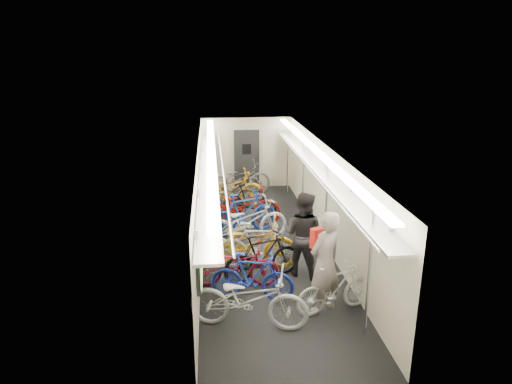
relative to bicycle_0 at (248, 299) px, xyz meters
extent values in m
plane|color=black|center=(0.65, 3.37, -0.54)|extent=(10.00, 10.00, 0.00)
plane|color=white|center=(0.65, 3.37, 1.86)|extent=(10.00, 10.00, 0.00)
plane|color=beige|center=(-0.85, 3.37, 0.66)|extent=(0.00, 10.00, 10.00)
plane|color=beige|center=(2.15, 3.37, 0.66)|extent=(0.00, 10.00, 10.00)
plane|color=beige|center=(0.65, 8.37, 0.66)|extent=(3.00, 0.00, 3.00)
plane|color=beige|center=(0.65, -1.63, 0.66)|extent=(3.00, 0.00, 3.00)
cube|color=black|center=(-0.81, 0.17, 0.71)|extent=(0.06, 1.10, 0.80)
cube|color=#80DB60|center=(-0.77, 0.17, 0.71)|extent=(0.02, 0.96, 0.66)
cube|color=black|center=(-0.81, 2.37, 0.71)|extent=(0.06, 1.10, 0.80)
cube|color=#80DB60|center=(-0.77, 2.37, 0.71)|extent=(0.02, 0.96, 0.66)
cube|color=black|center=(-0.81, 4.57, 0.71)|extent=(0.06, 1.10, 0.80)
cube|color=#80DB60|center=(-0.77, 4.57, 0.71)|extent=(0.02, 0.96, 0.66)
cube|color=black|center=(-0.81, 6.77, 0.71)|extent=(0.06, 1.10, 0.80)
cube|color=#80DB60|center=(-0.77, 6.77, 0.71)|extent=(0.02, 0.96, 0.66)
cube|color=yellow|center=(-0.80, 1.27, 0.76)|extent=(0.02, 0.22, 0.30)
cube|color=yellow|center=(-0.80, 3.47, 0.76)|extent=(0.02, 0.22, 0.30)
cube|color=yellow|center=(-0.80, 5.67, 0.76)|extent=(0.02, 0.22, 0.30)
cube|color=black|center=(0.65, 8.31, 0.46)|extent=(0.85, 0.08, 2.00)
cube|color=#999BA0|center=(-0.63, 3.37, 1.38)|extent=(0.40, 9.70, 0.05)
cube|color=#999BA0|center=(1.93, 3.37, 1.38)|extent=(0.40, 9.70, 0.05)
cylinder|color=silver|center=(-0.30, 3.37, 1.48)|extent=(0.04, 9.70, 0.04)
cylinder|color=silver|center=(1.60, 3.37, 1.48)|extent=(0.04, 9.70, 0.04)
cube|color=white|center=(-0.55, 3.37, 1.80)|extent=(0.18, 9.60, 0.04)
cube|color=white|center=(1.85, 3.37, 1.80)|extent=(0.18, 9.60, 0.04)
cylinder|color=silver|center=(1.90, -0.43, 0.66)|extent=(0.05, 0.05, 2.38)
cylinder|color=silver|center=(1.90, 2.37, 0.66)|extent=(0.05, 0.05, 2.38)
cylinder|color=silver|center=(1.90, 4.87, 0.66)|extent=(0.05, 0.05, 2.38)
cylinder|color=silver|center=(1.90, 7.37, 0.66)|extent=(0.05, 0.05, 2.38)
imported|color=#B6B4BA|center=(0.00, 0.00, 0.00)|extent=(2.16, 1.19, 1.08)
imported|color=#192C98|center=(0.14, 0.89, -0.06)|extent=(1.65, 0.84, 0.96)
imported|color=maroon|center=(-0.14, 1.45, -0.08)|extent=(1.79, 0.77, 0.91)
imported|color=black|center=(0.43, 1.65, -0.02)|extent=(1.77, 1.01, 1.03)
imported|color=orange|center=(0.18, 2.25, 0.02)|extent=(2.21, 1.02, 1.12)
imported|color=#B9B9BB|center=(0.39, 2.20, -0.01)|extent=(1.81, 0.68, 1.06)
imported|color=#BDBCC2|center=(0.25, 3.54, 0.02)|extent=(2.25, 1.32, 1.12)
imported|color=navy|center=(0.23, 4.14, 0.02)|extent=(1.92, 1.15, 1.11)
imported|color=maroon|center=(0.17, 4.71, 0.04)|extent=(2.20, 0.81, 1.15)
imported|color=black|center=(0.50, 5.40, -0.06)|extent=(1.63, 1.01, 0.95)
imported|color=#F2A316|center=(-0.08, 6.22, 0.03)|extent=(2.26, 1.11, 1.14)
imported|color=white|center=(1.59, 0.33, -0.08)|extent=(1.60, 0.82, 0.92)
imported|color=#58585C|center=(0.19, 6.16, -0.06)|extent=(1.91, 1.26, 0.95)
imported|color=#5E5F63|center=(0.32, 7.53, 0.01)|extent=(2.16, 0.98, 1.10)
imported|color=gray|center=(1.39, 0.38, 0.42)|extent=(0.84, 0.76, 1.92)
imported|color=black|center=(1.29, 1.82, 0.37)|extent=(1.11, 1.06, 1.81)
cube|color=red|center=(1.33, 0.74, 0.74)|extent=(0.29, 0.24, 0.38)
camera|label=1|loc=(-0.56, -6.77, 4.01)|focal=32.00mm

